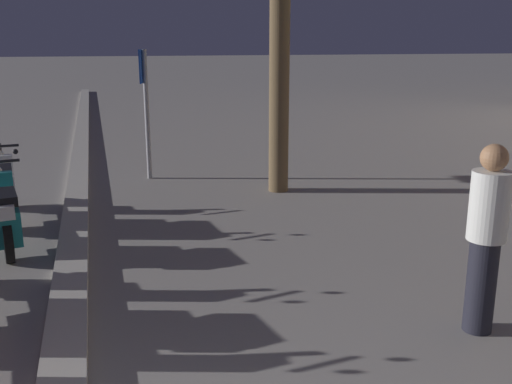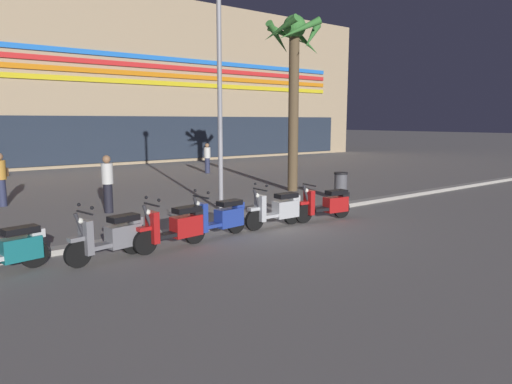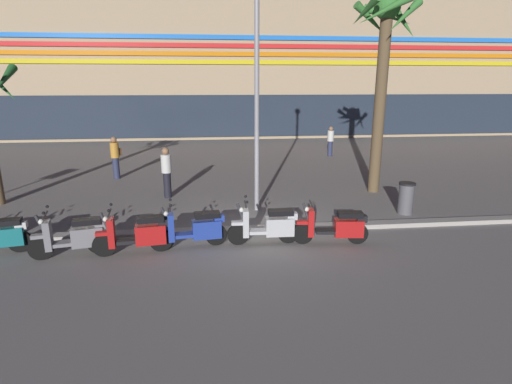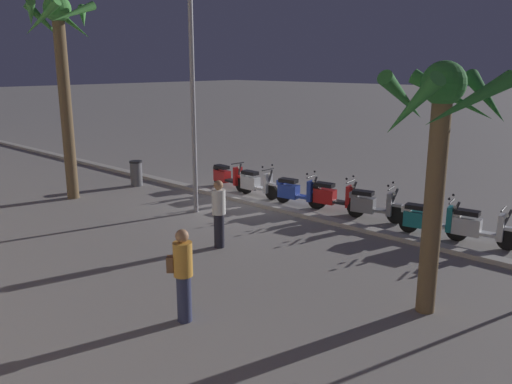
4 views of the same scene
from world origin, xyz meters
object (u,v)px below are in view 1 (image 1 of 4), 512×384
scooter_silver_lead_nearest (3,191)px  pedestrian_window_shopping (486,235)px  crossing_sign (145,99)px  scooter_teal_mid_centre (4,216)px

scooter_silver_lead_nearest → pedestrian_window_shopping: size_ratio=1.00×
scooter_silver_lead_nearest → crossing_sign: 3.35m
crossing_sign → pedestrian_window_shopping: size_ratio=1.40×
scooter_teal_mid_centre → crossing_sign: bearing=149.0°
scooter_teal_mid_centre → crossing_sign: size_ratio=0.73×
scooter_teal_mid_centre → pedestrian_window_shopping: bearing=52.2°
scooter_teal_mid_centre → crossing_sign: crossing_sign is taller
scooter_silver_lead_nearest → crossing_sign: (-2.24, 2.26, 1.05)m
scooter_teal_mid_centre → scooter_silver_lead_nearest: bearing=-172.2°
scooter_silver_lead_nearest → scooter_teal_mid_centre: bearing=7.8°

